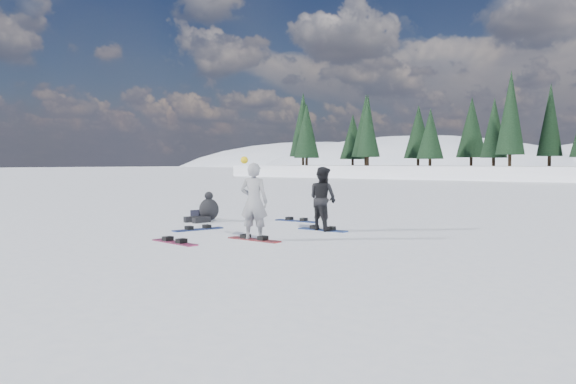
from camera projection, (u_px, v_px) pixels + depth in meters
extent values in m
plane|color=white|center=(298.00, 238.00, 14.09)|extent=(420.00, 420.00, 0.00)
ellipsoid|color=white|center=(416.00, 208.00, 193.11)|extent=(143.00, 110.00, 49.50)
ellipsoid|color=white|center=(311.00, 197.00, 266.64)|extent=(169.00, 130.00, 52.00)
cone|color=black|center=(302.00, 139.00, 80.55)|extent=(3.20, 3.20, 7.50)
cone|color=black|center=(322.00, 139.00, 78.60)|extent=(3.20, 3.20, 7.50)
cone|color=black|center=(342.00, 138.00, 76.65)|extent=(3.20, 3.20, 7.50)
cone|color=black|center=(363.00, 137.00, 74.71)|extent=(3.20, 3.20, 7.50)
cone|color=black|center=(386.00, 137.00, 72.76)|extent=(3.20, 3.20, 7.50)
cone|color=black|center=(410.00, 136.00, 70.81)|extent=(3.20, 3.20, 7.50)
cone|color=black|center=(435.00, 135.00, 68.86)|extent=(3.20, 3.20, 7.50)
cone|color=black|center=(461.00, 135.00, 66.92)|extent=(3.20, 3.20, 7.50)
cone|color=black|center=(490.00, 134.00, 64.97)|extent=(3.20, 3.20, 7.50)
cone|color=black|center=(520.00, 133.00, 63.02)|extent=(3.20, 3.20, 7.50)
cone|color=black|center=(551.00, 132.00, 61.07)|extent=(3.20, 3.20, 7.50)
imported|color=#99999E|center=(254.00, 202.00, 13.64)|extent=(0.81, 0.66, 1.90)
sphere|color=#E4BA0C|center=(244.00, 160.00, 13.61)|extent=(0.18, 0.18, 0.18)
imported|color=black|center=(323.00, 199.00, 15.63)|extent=(1.01, 0.87, 1.78)
ellipsoid|color=black|center=(209.00, 209.00, 18.19)|extent=(0.80, 0.72, 0.72)
sphere|color=black|center=(209.00, 196.00, 18.17)|extent=(0.27, 0.27, 0.27)
cube|color=black|center=(201.00, 220.00, 17.69)|extent=(0.24, 0.64, 0.18)
cube|color=black|center=(194.00, 219.00, 17.89)|extent=(0.40, 0.65, 0.18)
cube|color=black|center=(198.00, 215.00, 18.78)|extent=(0.48, 0.35, 0.30)
cube|color=maroon|center=(254.00, 240.00, 13.69)|extent=(1.51, 0.32, 0.03)
cube|color=#1B3E97|center=(323.00, 230.00, 15.68)|extent=(1.50, 0.28, 0.03)
cube|color=navy|center=(198.00, 229.00, 15.80)|extent=(0.68, 1.52, 0.03)
cube|color=#9E2250|center=(175.00, 242.00, 13.22)|extent=(1.52, 0.49, 0.03)
cube|color=navy|center=(296.00, 221.00, 18.10)|extent=(1.51, 0.31, 0.03)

